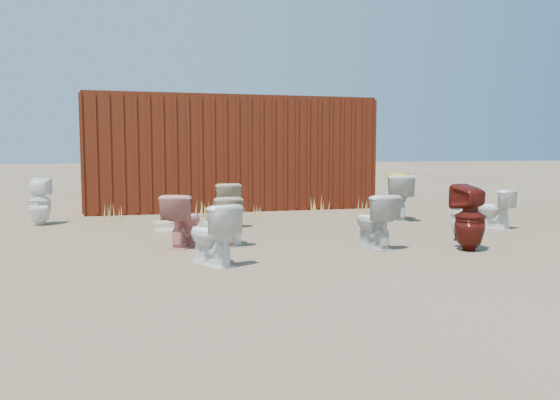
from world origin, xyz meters
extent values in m
plane|color=brown|center=(0.00, 0.00, 0.00)|extent=(100.00, 100.00, 0.00)
cube|color=#4C170C|center=(0.00, 5.20, 1.20)|extent=(6.00, 2.40, 2.40)
imported|color=white|center=(-1.20, -1.03, 0.34)|extent=(0.64, 0.77, 0.68)
imported|color=#DA877E|center=(-1.41, 0.22, 0.35)|extent=(0.65, 0.79, 0.70)
imported|color=silver|center=(0.99, -0.48, 0.35)|extent=(0.46, 0.73, 0.70)
imported|color=#53130E|center=(2.05, -1.01, 0.42)|extent=(0.44, 0.45, 0.84)
imported|color=white|center=(3.60, 0.67, 0.32)|extent=(0.56, 0.71, 0.64)
imported|color=white|center=(-3.60, 2.92, 0.40)|extent=(0.39, 0.40, 0.81)
imported|color=tan|center=(-0.59, 2.00, 0.37)|extent=(0.47, 0.75, 0.73)
imported|color=tan|center=(-0.86, 0.22, 0.33)|extent=(0.38, 0.65, 0.66)
imported|color=silver|center=(2.56, 2.02, 0.42)|extent=(0.63, 0.90, 0.83)
imported|color=white|center=(2.39, -0.34, 0.37)|extent=(0.47, 0.47, 0.74)
ellipsoid|color=gold|center=(2.56, 2.02, 0.84)|extent=(0.42, 0.53, 0.02)
cube|color=white|center=(-0.91, 0.22, 0.17)|extent=(0.51, 0.21, 0.35)
ellipsoid|color=beige|center=(-1.56, 2.70, 0.01)|extent=(0.53, 0.60, 0.02)
ellipsoid|color=beige|center=(-1.57, 1.73, 0.01)|extent=(0.48, 0.55, 0.02)
cone|color=#A69542|center=(-2.44, 3.03, 0.15)|extent=(0.36, 0.36, 0.30)
cone|color=#A69542|center=(0.02, 2.72, 0.14)|extent=(0.32, 0.32, 0.27)
cone|color=#A69542|center=(2.27, 2.85, 0.16)|extent=(0.36, 0.36, 0.31)
cone|color=#A69542|center=(-0.80, 3.49, 0.14)|extent=(0.30, 0.30, 0.28)
cone|color=#A69542|center=(1.59, 3.50, 0.17)|extent=(0.34, 0.34, 0.34)
cone|color=#A69542|center=(2.86, 0.16, 0.12)|extent=(0.28, 0.28, 0.23)
camera|label=1|loc=(-1.97, -6.98, 1.26)|focal=35.00mm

